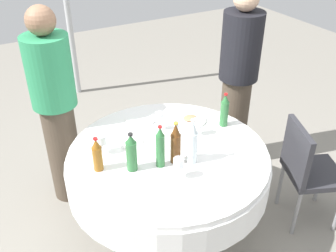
# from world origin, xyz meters

# --- Properties ---
(ground_plane) EXTENTS (10.00, 10.00, 0.00)m
(ground_plane) POSITION_xyz_m (0.00, 0.00, 0.00)
(ground_plane) COLOR gray
(dining_table) EXTENTS (1.43, 1.43, 0.74)m
(dining_table) POSITION_xyz_m (0.00, 0.00, 0.59)
(dining_table) COLOR white
(dining_table) RESTS_ON ground_plane
(bottle_clear_north) EXTENTS (0.07, 0.07, 0.33)m
(bottle_clear_north) POSITION_xyz_m (-0.09, 0.17, 0.89)
(bottle_clear_north) COLOR silver
(bottle_clear_north) RESTS_ON dining_table
(bottle_green_left) EXTENTS (0.06, 0.06, 0.31)m
(bottle_green_left) POSITION_xyz_m (0.12, 0.11, 0.88)
(bottle_green_left) COLOR #2D6B38
(bottle_green_left) RESTS_ON dining_table
(bottle_green_inner) EXTENTS (0.06, 0.06, 0.27)m
(bottle_green_inner) POSITION_xyz_m (-0.55, -0.10, 0.87)
(bottle_green_inner) COLOR #2D6B38
(bottle_green_inner) RESTS_ON dining_table
(bottle_green_south) EXTENTS (0.07, 0.07, 0.28)m
(bottle_green_south) POSITION_xyz_m (0.30, 0.05, 0.87)
(bottle_green_south) COLOR #2D6B38
(bottle_green_south) RESTS_ON dining_table
(bottle_brown_front) EXTENTS (0.07, 0.07, 0.31)m
(bottle_brown_front) POSITION_xyz_m (0.01, 0.12, 0.88)
(bottle_brown_front) COLOR #593314
(bottle_brown_front) RESTS_ON dining_table
(bottle_amber_west) EXTENTS (0.06, 0.06, 0.25)m
(bottle_amber_west) POSITION_xyz_m (0.49, -0.05, 0.85)
(bottle_amber_west) COLOR #8C5619
(bottle_amber_west) RESTS_ON dining_table
(wine_glass_south) EXTENTS (0.08, 0.08, 0.15)m
(wine_glass_south) POSITION_xyz_m (0.40, -0.21, 0.85)
(wine_glass_south) COLOR white
(wine_glass_south) RESTS_ON dining_table
(wine_glass_front) EXTENTS (0.07, 0.07, 0.13)m
(wine_glass_front) POSITION_xyz_m (-0.30, -0.09, 0.83)
(wine_glass_front) COLOR white
(wine_glass_front) RESTS_ON dining_table
(wine_glass_west) EXTENTS (0.07, 0.07, 0.15)m
(wine_glass_west) POSITION_xyz_m (0.08, 0.28, 0.85)
(wine_glass_west) COLOR white
(wine_glass_west) RESTS_ON dining_table
(wine_glass_outer) EXTENTS (0.06, 0.06, 0.14)m
(wine_glass_outer) POSITION_xyz_m (-0.09, -0.29, 0.84)
(wine_glass_outer) COLOR white
(wine_glass_outer) RESTS_ON dining_table
(plate_near) EXTENTS (0.24, 0.24, 0.02)m
(plate_near) POSITION_xyz_m (-0.02, -0.48, 0.75)
(plate_near) COLOR white
(plate_near) RESTS_ON dining_table
(plate_rear) EXTENTS (0.25, 0.25, 0.04)m
(plate_rear) POSITION_xyz_m (-0.35, -0.28, 0.75)
(plate_rear) COLOR white
(plate_rear) RESTS_ON dining_table
(knife_left) EXTENTS (0.12, 0.16, 0.00)m
(knife_left) POSITION_xyz_m (0.12, -0.05, 0.74)
(knife_left) COLOR silver
(knife_left) RESTS_ON dining_table
(folded_napkin) EXTENTS (0.16, 0.16, 0.02)m
(folded_napkin) POSITION_xyz_m (0.18, -0.26, 0.75)
(folded_napkin) COLOR white
(folded_napkin) RESTS_ON dining_table
(person_north) EXTENTS (0.34, 0.34, 1.64)m
(person_north) POSITION_xyz_m (0.56, -0.78, 0.86)
(person_north) COLOR #4C3F33
(person_north) RESTS_ON ground_plane
(person_left) EXTENTS (0.34, 0.34, 1.67)m
(person_left) POSITION_xyz_m (-0.97, -0.49, 0.88)
(person_left) COLOR #4C3F33
(person_left) RESTS_ON ground_plane
(chair_west) EXTENTS (0.52, 0.52, 0.87)m
(chair_west) POSITION_xyz_m (-0.97, 0.40, 0.52)
(chair_west) COLOR #2D2D33
(chair_west) RESTS_ON ground_plane
(tent_pole_main) EXTENTS (0.07, 0.07, 2.34)m
(tent_pole_main) POSITION_xyz_m (-0.11, -2.65, 1.17)
(tent_pole_main) COLOR #B2B5B7
(tent_pole_main) RESTS_ON ground_plane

